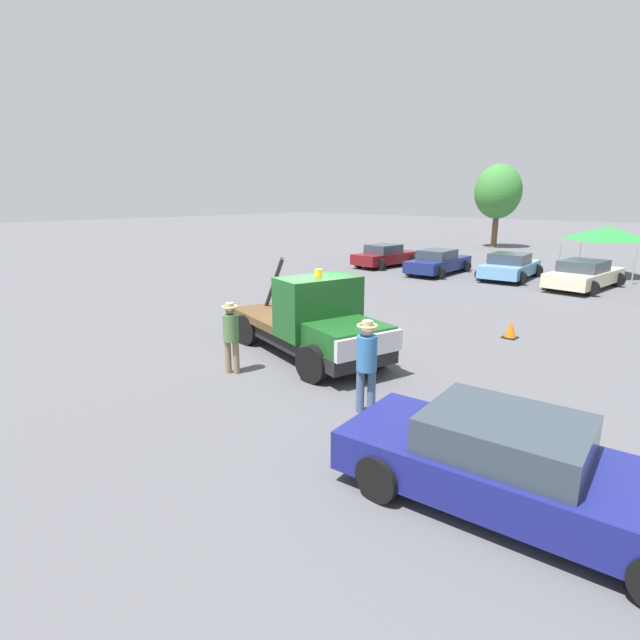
% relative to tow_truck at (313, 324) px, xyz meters
% --- Properties ---
extents(ground_plane, '(160.00, 160.00, 0.00)m').
position_rel_tow_truck_xyz_m(ground_plane, '(-0.33, 0.08, -0.94)').
color(ground_plane, '#545459').
extents(tow_truck, '(5.77, 3.21, 2.51)m').
position_rel_tow_truck_xyz_m(tow_truck, '(0.00, 0.00, 0.00)').
color(tow_truck, black).
rests_on(tow_truck, ground).
extents(foreground_car, '(5.15, 2.47, 1.34)m').
position_rel_tow_truck_xyz_m(foreground_car, '(6.62, -2.88, -0.29)').
color(foreground_car, navy).
rests_on(foreground_car, ground).
extents(person_near_truck, '(0.42, 0.42, 1.88)m').
position_rel_tow_truck_xyz_m(person_near_truck, '(3.14, -1.74, 0.17)').
color(person_near_truck, '#475B84').
rests_on(person_near_truck, ground).
extents(person_at_hood, '(0.39, 0.39, 1.75)m').
position_rel_tow_truck_xyz_m(person_at_hood, '(-0.60, -2.20, 0.10)').
color(person_at_hood, '#847051').
rests_on(person_at_hood, ground).
extents(parked_car_maroon, '(2.54, 4.49, 1.34)m').
position_rel_tow_truck_xyz_m(parked_car_maroon, '(-8.89, 15.43, -0.29)').
color(parked_car_maroon, maroon).
rests_on(parked_car_maroon, ground).
extents(parked_car_navy, '(2.60, 4.88, 1.34)m').
position_rel_tow_truck_xyz_m(parked_car_navy, '(-5.10, 15.09, -0.29)').
color(parked_car_navy, navy).
rests_on(parked_car_navy, ground).
extents(parked_car_skyblue, '(2.87, 4.62, 1.34)m').
position_rel_tow_truck_xyz_m(parked_car_skyblue, '(-1.53, 16.08, -0.29)').
color(parked_car_skyblue, '#669ED1').
rests_on(parked_car_skyblue, ground).
extents(parked_car_cream, '(2.71, 4.96, 1.34)m').
position_rel_tow_truck_xyz_m(parked_car_cream, '(2.09, 15.75, -0.29)').
color(parked_car_cream, beige).
rests_on(parked_car_cream, ground).
extents(canopy_tent_green, '(3.52, 3.52, 2.64)m').
position_rel_tow_truck_xyz_m(canopy_tent_green, '(1.73, 20.37, 1.32)').
color(canopy_tent_green, '#9E9EA3').
rests_on(canopy_tent_green, ground).
extents(tree_left, '(3.70, 3.70, 6.62)m').
position_rel_tow_truck_xyz_m(tree_left, '(-9.16, 30.95, 3.50)').
color(tree_left, brown).
rests_on(tree_left, ground).
extents(traffic_cone, '(0.40, 0.40, 0.55)m').
position_rel_tow_truck_xyz_m(traffic_cone, '(3.05, 5.44, -0.68)').
color(traffic_cone, black).
rests_on(traffic_cone, ground).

